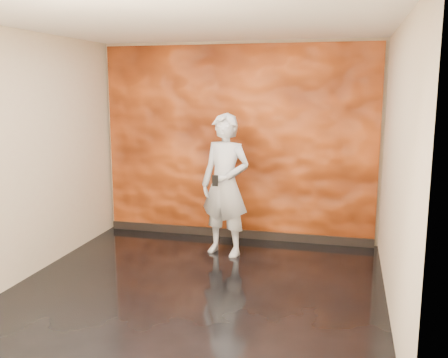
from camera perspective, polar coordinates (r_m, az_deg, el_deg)
room at (r=5.24m, az=-3.22°, el=1.95°), size 4.02×4.02×2.81m
feature_wall at (r=7.12m, az=1.49°, el=4.09°), size 3.90×0.06×2.75m
baseboard at (r=7.35m, az=1.37°, el=-6.23°), size 3.90×0.04×0.12m
man at (r=6.45m, az=0.14°, el=-0.70°), size 0.77×0.61×1.85m
phone at (r=6.20m, az=-1.02°, el=-0.20°), size 0.08×0.02×0.14m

